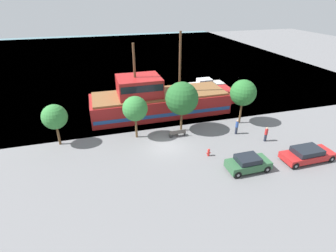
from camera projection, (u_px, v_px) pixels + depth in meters
name	position (u px, v px, depth m)	size (l,w,h in m)	color
ground_plane	(167.00, 146.00, 27.10)	(160.00, 160.00, 0.00)	slate
water_surface	(118.00, 57.00, 64.75)	(80.00, 80.00, 0.00)	slate
pirate_ship	(158.00, 100.00, 33.65)	(18.78, 5.69, 10.15)	#A31E1E
moored_boat_dockside	(206.00, 85.00, 42.91)	(5.64, 2.20, 1.68)	#B7B2A8
parked_car_curb_front	(307.00, 154.00, 24.44)	(4.93, 1.99, 1.33)	#B21E1E
parked_car_curb_mid	(248.00, 163.00, 23.07)	(3.82, 1.81, 1.41)	#2D5B38
fire_hydrant	(209.00, 152.00, 25.24)	(0.42, 0.25, 0.76)	red
bench_promenade_east	(178.00, 133.00, 28.61)	(1.82, 0.45, 0.85)	#4C4742
pedestrian_walking_near	(266.00, 134.00, 27.58)	(0.32, 0.32, 1.64)	#232838
pedestrian_walking_far	(237.00, 127.00, 28.98)	(0.32, 0.32, 1.73)	#232838
tree_row_east	(55.00, 117.00, 25.95)	(2.51, 2.51, 4.40)	brown
tree_row_mideast	(135.00, 109.00, 27.20)	(2.64, 2.64, 4.70)	brown
tree_row_midwest	(182.00, 99.00, 28.33)	(3.62, 3.62, 5.72)	brown
tree_row_west	(243.00, 93.00, 30.10)	(3.01, 3.01, 5.37)	brown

